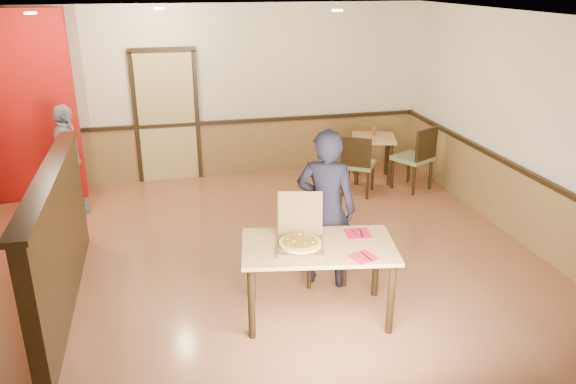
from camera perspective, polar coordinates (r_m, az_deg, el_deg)
The scene contains 26 objects.
floor at distance 6.55m, azimuth -3.47°, elevation -8.09°, with size 7.00×7.00×0.00m, color #A4623F.
ceiling at distance 5.73m, azimuth -4.11°, elevation 17.13°, with size 7.00×7.00×0.00m, color black.
wall_back at distance 9.36m, azimuth -7.42°, elevation 9.93°, with size 7.00×7.00×0.00m, color beige.
wall_right at distance 7.39m, azimuth 24.18°, elevation 5.21°, with size 7.00×7.00×0.00m, color beige.
wainscot_back at distance 9.56m, azimuth -7.14°, elevation 4.30°, with size 7.00×0.04×0.90m, color olive.
chair_rail_back at distance 9.42m, azimuth -7.25°, elevation 7.01°, with size 7.00×0.06×0.06m, color black.
wainscot_right at distance 7.66m, azimuth 22.95°, elevation -1.62°, with size 0.04×7.00×0.90m, color olive.
chair_rail_right at distance 7.49m, azimuth 23.33°, elevation 1.68°, with size 0.06×7.00×0.06m, color black.
back_door at distance 9.35m, azimuth -12.21°, elevation 7.42°, with size 0.90×0.06×2.10m, color tan.
booth_partition at distance 6.07m, azimuth -22.27°, elevation -4.45°, with size 0.20×3.10×1.44m.
red_accent_panel at distance 9.05m, azimuth -25.78°, elevation 7.62°, with size 1.60×0.20×2.78m, color #A40F0B.
spot_a at distance 7.58m, azimuth -24.70°, elevation 16.18°, with size 0.14×0.14×0.02m, color #FFD7B2.
spot_b at distance 8.16m, azimuth -12.96°, elevation 17.73°, with size 0.14×0.14×0.02m, color #FFD7B2.
spot_c at distance 7.52m, azimuth 5.03°, elevation 17.91°, with size 0.14×0.14×0.02m, color #FFD7B2.
main_table at distance 5.46m, azimuth 3.10°, elevation -6.41°, with size 1.58×1.07×0.78m.
diner_chair at distance 6.25m, azimuth 3.59°, elevation -4.18°, with size 0.52×0.52×0.96m.
side_chair_left at distance 8.64m, azimuth 7.07°, elevation 2.97°, with size 0.65×0.65×0.96m.
side_chair_right at distance 9.00m, azimuth 12.95°, elevation 3.60°, with size 0.69×0.69×1.03m.
side_table at distance 9.35m, azimuth 8.63°, elevation 4.54°, with size 0.86×0.86×0.74m.
diner at distance 5.97m, azimuth 3.88°, elevation -1.74°, with size 0.64×0.42×1.76m, color black.
passerby at distance 8.45m, azimuth -21.39°, elevation 3.06°, with size 0.92×0.38×1.56m, color gray.
pizza_box at distance 5.36m, azimuth 1.26°, elevation -4.88°, with size 0.54×0.60×0.46m.
pizza at distance 5.33m, azimuth 1.26°, elevation -5.24°, with size 0.40×0.40×0.03m, color #F6B959.
napkin_near at distance 5.22m, azimuth 7.64°, elevation -6.57°, with size 0.28×0.28×0.01m.
napkin_far at distance 5.66m, azimuth 7.11°, elevation -4.21°, with size 0.27×0.27×0.01m.
condiment at distance 9.37m, azimuth 8.74°, elevation 6.17°, with size 0.06×0.06×0.15m, color #9A3B1C.
Camera 1 is at (-0.92, -5.64, 3.20)m, focal length 35.00 mm.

